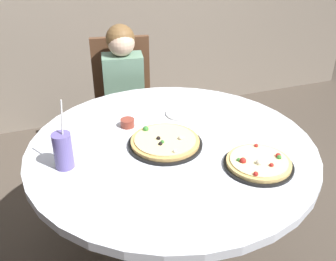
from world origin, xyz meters
The scene contains 9 objects.
ground_plane centered at (0.00, 0.00, 0.00)m, with size 8.00×8.00×0.00m, color #4C4238.
dining_table centered at (0.00, 0.00, 0.66)m, with size 1.34×1.34×0.75m.
chair_wooden centered at (0.02, 1.02, 0.53)m, with size 0.47×0.47×0.95m.
diner_child centered at (-0.01, 0.84, 0.48)m, with size 0.31×0.43×1.08m.
pizza_veggie centered at (-0.03, 0.01, 0.77)m, with size 0.35×0.35×0.05m.
pizza_cheese centered at (0.29, -0.29, 0.77)m, with size 0.30×0.30×0.05m.
soda_cup centered at (-0.49, -0.01, 0.83)m, with size 0.08×0.08×0.31m.
sauce_bowl centered at (-0.15, 0.24, 0.77)m, with size 0.07×0.07×0.04m, color brown.
plate_small centered at (0.16, 0.27, 0.76)m, with size 0.18×0.18×0.01m, color white.
Camera 1 is at (-0.54, -1.45, 1.72)m, focal length 41.94 mm.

